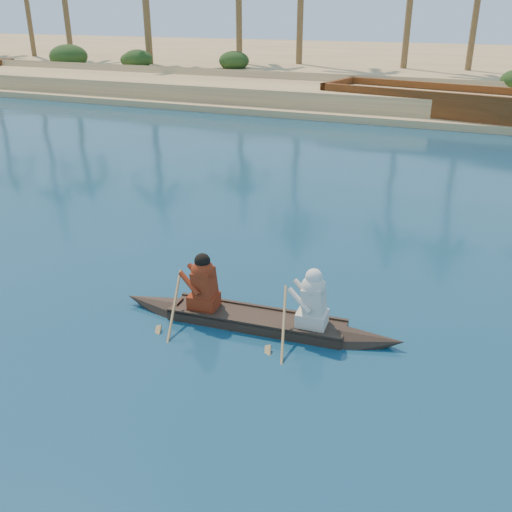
% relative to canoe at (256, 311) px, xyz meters
% --- Properties ---
extents(sandy_embankment, '(150.00, 51.00, 1.50)m').
position_rel_canoe_xyz_m(sandy_embankment, '(-8.00, 45.71, 0.23)').
color(sandy_embankment, '#DEC27D').
rests_on(sandy_embankment, ground).
extents(shrub_cluster, '(100.00, 6.00, 2.40)m').
position_rel_canoe_xyz_m(shrub_cluster, '(-8.00, 30.33, 0.90)').
color(shrub_cluster, '#223A15').
rests_on(shrub_cluster, ground).
extents(canoe, '(5.61, 1.19, 1.53)m').
position_rel_canoe_xyz_m(canoe, '(0.00, 0.00, 0.00)').
color(canoe, '#30221A').
rests_on(canoe, ground).
extents(barge_mid, '(12.41, 6.07, 1.98)m').
position_rel_canoe_xyz_m(barge_mid, '(0.22, 23.85, 0.40)').
color(barge_mid, brown).
rests_on(barge_mid, ground).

